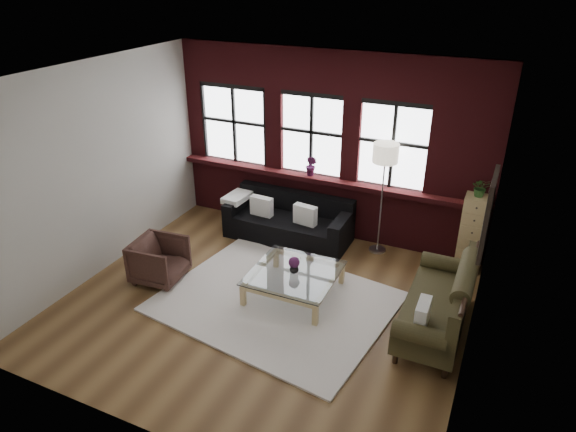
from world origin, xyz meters
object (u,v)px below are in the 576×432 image
at_px(dark_sofa, 288,218).
at_px(coffee_table, 294,284).
at_px(armchair, 159,260).
at_px(drawer_chest, 473,233).
at_px(vase, 294,268).
at_px(floor_lamp, 382,195).
at_px(vintage_settee, 437,297).

bearing_deg(dark_sofa, coffee_table, -62.64).
distance_m(armchair, drawer_chest, 4.85).
height_order(armchair, drawer_chest, drawer_chest).
xyz_separation_m(coffee_table, drawer_chest, (2.21, 1.86, 0.43)).
bearing_deg(vase, coffee_table, 0.00).
xyz_separation_m(armchair, coffee_table, (2.03, 0.46, -0.14)).
relative_size(armchair, coffee_table, 0.61).
height_order(dark_sofa, floor_lamp, floor_lamp).
distance_m(dark_sofa, vase, 1.73).
height_order(vintage_settee, drawer_chest, drawer_chest).
distance_m(dark_sofa, floor_lamp, 1.69).
distance_m(coffee_table, vase, 0.27).
bearing_deg(dark_sofa, drawer_chest, 6.06).
height_order(coffee_table, vase, vase).
xyz_separation_m(vintage_settee, vase, (-1.99, -0.06, -0.05)).
bearing_deg(armchair, floor_lamp, -56.78).
relative_size(armchair, vase, 5.38).
bearing_deg(vintage_settee, armchair, -172.64).
distance_m(drawer_chest, floor_lamp, 1.51).
xyz_separation_m(dark_sofa, armchair, (-1.24, -2.00, -0.06)).
relative_size(vintage_settee, vase, 14.12).
distance_m(vintage_settee, drawer_chest, 1.81).
bearing_deg(floor_lamp, vase, -112.99).
relative_size(dark_sofa, floor_lamp, 1.06).
xyz_separation_m(vintage_settee, floor_lamp, (-1.24, 1.72, 0.51)).
distance_m(vintage_settee, vase, 2.00).
relative_size(vintage_settee, coffee_table, 1.59).
distance_m(coffee_table, floor_lamp, 2.11).
distance_m(vase, drawer_chest, 2.89).
xyz_separation_m(vintage_settee, drawer_chest, (0.22, 1.80, 0.11)).
relative_size(drawer_chest, floor_lamp, 0.61).
relative_size(armchair, drawer_chest, 0.59).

